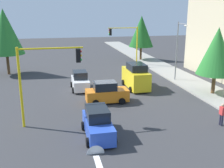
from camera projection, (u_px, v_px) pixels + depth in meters
ground_plane at (107, 95)px, 26.96m from camera, size 120.00×120.00×0.00m
sidewalk_kerb at (181, 77)px, 33.85m from camera, size 80.00×4.00×0.15m
lane_arrow_near at (97, 158)px, 15.49m from camera, size 2.40×1.10×1.10m
traffic_signal_far_left at (126, 39)px, 40.23m from camera, size 0.36×4.59×5.88m
traffic_signal_near_right at (45, 71)px, 19.01m from camera, size 0.36×4.59×5.85m
street_lamp_curbside at (179, 45)px, 31.13m from camera, size 2.15×0.28×7.00m
tree_roadside_near at (217, 51)px, 26.11m from camera, size 3.70×3.70×6.73m
tree_opposite_side at (5, 32)px, 34.45m from camera, size 4.64×4.64×8.51m
tree_roadside_far at (141, 31)px, 44.59m from camera, size 4.07×4.07×7.43m
delivery_van_yellow at (136, 77)px, 29.21m from camera, size 4.80×2.22×2.77m
car_blue at (98, 124)px, 18.04m from camera, size 4.14×1.94×1.98m
car_white at (80, 81)px, 28.82m from camera, size 3.76×1.95×1.98m
car_orange at (107, 93)px, 24.73m from camera, size 2.00×3.89×1.98m
pedestrian_crossing at (222, 114)px, 19.73m from camera, size 0.40×0.24×1.70m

